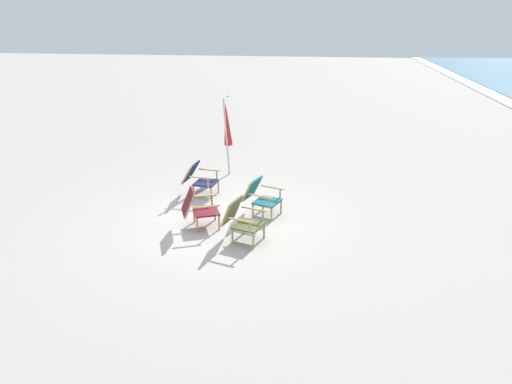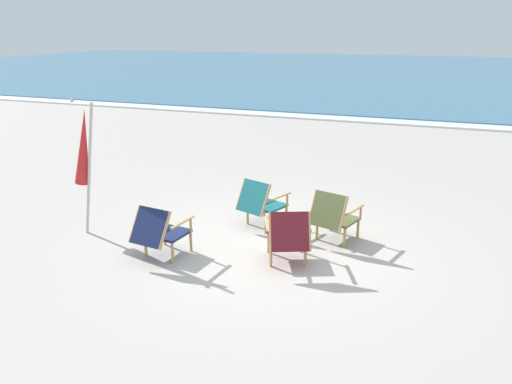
% 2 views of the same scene
% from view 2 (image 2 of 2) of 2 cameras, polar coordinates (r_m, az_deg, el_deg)
% --- Properties ---
extents(ground_plane, '(80.00, 80.00, 0.00)m').
position_cam_2_polar(ground_plane, '(7.40, 1.91, -6.26)').
color(ground_plane, '#B2AAA0').
extents(sea, '(80.00, 40.00, 0.10)m').
position_cam_2_polar(sea, '(37.82, 17.40, 13.01)').
color(sea, teal).
rests_on(sea, ground).
extents(surf_band, '(80.00, 1.10, 0.06)m').
position_cam_2_polar(surf_band, '(17.73, 13.23, 8.01)').
color(surf_band, white).
rests_on(surf_band, ground).
extents(beach_chair_front_left, '(0.80, 0.88, 0.80)m').
position_cam_2_polar(beach_chair_front_left, '(6.72, 3.69, -4.95)').
color(beach_chair_front_left, maroon).
rests_on(beach_chair_front_left, ground).
extents(beach_chair_back_left, '(0.79, 0.88, 0.79)m').
position_cam_2_polar(beach_chair_back_left, '(7.96, 0.55, -1.12)').
color(beach_chair_back_left, '#196066').
rests_on(beach_chair_back_left, ground).
extents(beach_chair_front_right, '(0.67, 0.84, 0.78)m').
position_cam_2_polar(beach_chair_front_right, '(7.00, -10.94, -4.33)').
color(beach_chair_front_right, '#19234C').
rests_on(beach_chair_front_right, ground).
extents(beach_chair_far_center, '(0.75, 0.84, 0.81)m').
position_cam_2_polar(beach_chair_far_center, '(7.48, 8.84, -2.65)').
color(beach_chair_far_center, '#515B33').
rests_on(beach_chair_far_center, ground).
extents(umbrella_furled_red, '(0.49, 0.26, 2.10)m').
position_cam_2_polar(umbrella_furled_red, '(7.84, -19.09, 4.75)').
color(umbrella_furled_red, '#B7B2A8').
rests_on(umbrella_furled_red, ground).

